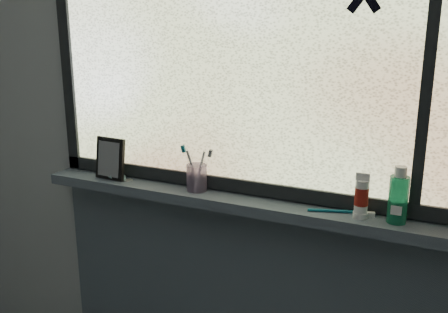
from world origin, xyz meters
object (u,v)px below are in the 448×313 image
at_px(toothbrush_cup, 197,178).
at_px(mouthwash_bottle, 399,195).
at_px(vanity_mirror, 110,159).
at_px(cream_tube, 362,194).

xyz_separation_m(toothbrush_cup, mouthwash_bottle, (0.72, -0.01, 0.04)).
relative_size(vanity_mirror, mouthwash_bottle, 1.11).
xyz_separation_m(mouthwash_bottle, cream_tube, (-0.11, -0.01, -0.01)).
height_order(toothbrush_cup, mouthwash_bottle, mouthwash_bottle).
height_order(mouthwash_bottle, cream_tube, mouthwash_bottle).
distance_m(vanity_mirror, mouthwash_bottle, 1.10).
bearing_deg(toothbrush_cup, vanity_mirror, -177.38).
bearing_deg(cream_tube, mouthwash_bottle, 5.41).
bearing_deg(toothbrush_cup, cream_tube, -1.76).
bearing_deg(toothbrush_cup, mouthwash_bottle, -0.66).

